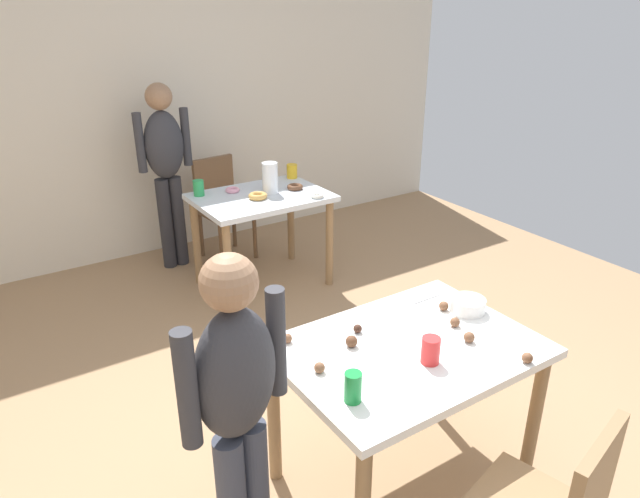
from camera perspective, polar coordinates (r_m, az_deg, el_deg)
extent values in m
plane|color=#9E7A56|center=(3.11, 4.70, -19.81)|extent=(6.40, 6.40, 0.00)
cube|color=beige|center=(5.22, -17.35, 13.39)|extent=(6.40, 0.10, 2.60)
cube|color=white|center=(2.57, 8.70, -9.78)|extent=(1.10, 0.79, 0.04)
cylinder|color=olive|center=(2.92, 20.34, -15.59)|extent=(0.06, 0.06, 0.71)
cylinder|color=olive|center=(2.78, -4.57, -16.18)|extent=(0.06, 0.06, 0.71)
cylinder|color=olive|center=(3.26, 10.93, -9.88)|extent=(0.06, 0.06, 0.71)
cube|color=silver|center=(4.44, -5.86, 5.07)|extent=(0.99, 0.72, 0.04)
cylinder|color=olive|center=(4.16, -9.01, -2.01)|extent=(0.06, 0.06, 0.71)
cylinder|color=olive|center=(4.54, 0.94, 0.56)|extent=(0.06, 0.06, 0.71)
cylinder|color=olive|center=(4.67, -12.10, 0.66)|extent=(0.06, 0.06, 0.71)
cylinder|color=olive|center=(5.01, -2.89, 2.79)|extent=(0.06, 0.06, 0.71)
cube|color=olive|center=(2.21, 25.21, -20.80)|extent=(0.38, 0.13, 0.42)
cube|color=brown|center=(5.08, -9.23, 3.71)|extent=(0.44, 0.44, 0.04)
cube|color=brown|center=(5.16, -10.44, 6.62)|extent=(0.38, 0.08, 0.42)
cylinder|color=brown|center=(5.11, -6.45, 1.28)|extent=(0.04, 0.04, 0.41)
cylinder|color=brown|center=(4.94, -9.71, 0.31)|extent=(0.04, 0.04, 0.41)
cylinder|color=brown|center=(5.38, -8.48, 2.32)|extent=(0.04, 0.04, 0.41)
cylinder|color=brown|center=(5.22, -11.63, 1.43)|extent=(0.04, 0.04, 0.41)
cylinder|color=#383D4C|center=(2.44, -6.37, -23.18)|extent=(0.11, 0.11, 0.71)
ellipsoid|color=#333338|center=(2.02, -8.36, -12.08)|extent=(0.36, 0.27, 0.50)
sphere|color=#997051|center=(1.84, -8.99, -3.26)|extent=(0.19, 0.19, 0.19)
cylinder|color=#333338|center=(1.91, -12.99, -13.40)|extent=(0.08, 0.08, 0.43)
cylinder|color=#333338|center=(2.10, -4.32, -9.14)|extent=(0.08, 0.08, 0.43)
cylinder|color=#28282D|center=(5.05, -13.78, 2.67)|extent=(0.11, 0.11, 0.77)
cylinder|color=#28282D|center=(5.01, -14.94, 2.41)|extent=(0.11, 0.11, 0.77)
ellipsoid|color=#333338|center=(4.84, -15.15, 9.87)|extent=(0.32, 0.21, 0.55)
sphere|color=#997051|center=(4.77, -15.64, 14.29)|extent=(0.21, 0.21, 0.21)
cylinder|color=#333338|center=(4.90, -13.09, 10.72)|extent=(0.07, 0.07, 0.47)
cylinder|color=#333338|center=(4.78, -17.36, 9.94)|extent=(0.07, 0.07, 0.47)
cylinder|color=white|center=(2.85, 14.38, -5.38)|extent=(0.17, 0.17, 0.07)
cylinder|color=#198438|center=(2.19, 3.27, -13.45)|extent=(0.07, 0.07, 0.12)
cube|color=silver|center=(2.93, 10.46, -4.84)|extent=(0.17, 0.02, 0.01)
cylinder|color=red|center=(2.43, 10.85, -9.79)|extent=(0.08, 0.08, 0.12)
sphere|color=brown|center=(2.84, 12.11, -5.51)|extent=(0.05, 0.05, 0.05)
sphere|color=brown|center=(2.72, 13.17, -7.04)|extent=(0.04, 0.04, 0.04)
sphere|color=#3D2319|center=(2.61, 3.73, -7.85)|extent=(0.04, 0.04, 0.04)
sphere|color=brown|center=(2.62, 14.50, -8.42)|extent=(0.05, 0.05, 0.05)
sphere|color=brown|center=(2.56, 19.77, -10.08)|extent=(0.05, 0.05, 0.05)
sphere|color=brown|center=(2.54, -3.24, -8.79)|extent=(0.04, 0.04, 0.04)
sphere|color=brown|center=(2.35, -0.05, -11.62)|extent=(0.04, 0.04, 0.04)
sphere|color=brown|center=(2.51, 3.13, -9.09)|extent=(0.05, 0.05, 0.05)
cylinder|color=white|center=(4.44, -4.95, 6.99)|extent=(0.12, 0.12, 0.24)
cylinder|color=yellow|center=(4.84, -2.79, 7.68)|extent=(0.09, 0.09, 0.11)
cylinder|color=green|center=(4.48, -11.88, 5.91)|extent=(0.08, 0.08, 0.12)
torus|color=pink|center=(4.53, -8.63, 5.78)|extent=(0.11, 0.11, 0.03)
torus|color=brown|center=(4.55, -2.48, 6.14)|extent=(0.13, 0.13, 0.04)
torus|color=gold|center=(4.35, -6.15, 5.23)|extent=(0.14, 0.14, 0.04)
torus|color=white|center=(4.35, -0.27, 5.28)|extent=(0.10, 0.10, 0.03)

